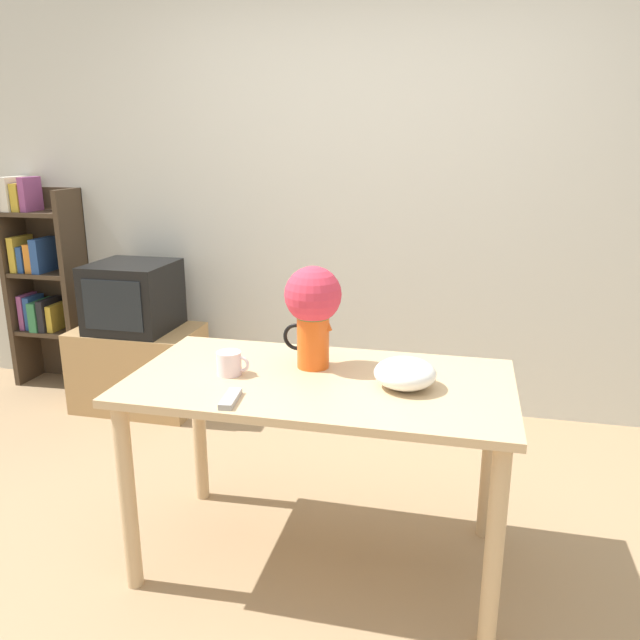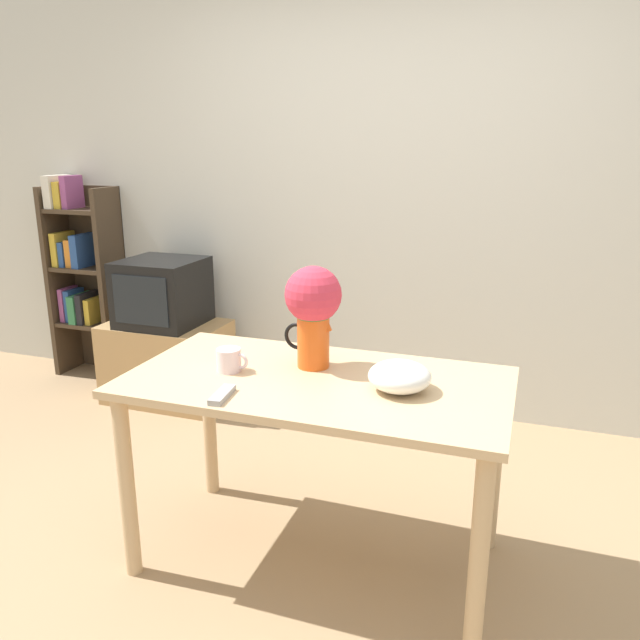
{
  "view_description": "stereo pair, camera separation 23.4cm",
  "coord_description": "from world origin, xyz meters",
  "px_view_note": "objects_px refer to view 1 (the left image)",
  "views": [
    {
      "loc": [
        0.57,
        -1.94,
        1.59
      ],
      "look_at": [
        0.05,
        0.26,
        0.95
      ],
      "focal_mm": 35.0,
      "sensor_mm": 36.0,
      "label": 1
    },
    {
      "loc": [
        0.8,
        -1.88,
        1.59
      ],
      "look_at": [
        0.05,
        0.26,
        0.95
      ],
      "focal_mm": 35.0,
      "sensor_mm": 36.0,
      "label": 2
    }
  ],
  "objects_px": {
    "flower_vase": "(313,306)",
    "white_bowl": "(405,373)",
    "coffee_mug": "(230,363)",
    "tv_set": "(133,296)"
  },
  "relations": [
    {
      "from": "tv_set",
      "to": "flower_vase",
      "type": "bearing_deg",
      "value": -38.18
    },
    {
      "from": "flower_vase",
      "to": "coffee_mug",
      "type": "bearing_deg",
      "value": -151.55
    },
    {
      "from": "white_bowl",
      "to": "flower_vase",
      "type": "bearing_deg",
      "value": 160.34
    },
    {
      "from": "coffee_mug",
      "to": "white_bowl",
      "type": "bearing_deg",
      "value": 1.91
    },
    {
      "from": "flower_vase",
      "to": "white_bowl",
      "type": "distance_m",
      "value": 0.43
    },
    {
      "from": "flower_vase",
      "to": "tv_set",
      "type": "xyz_separation_m",
      "value": [
        -1.39,
        1.09,
        -0.3
      ]
    },
    {
      "from": "flower_vase",
      "to": "white_bowl",
      "type": "relative_size",
      "value": 1.79
    },
    {
      "from": "coffee_mug",
      "to": "tv_set",
      "type": "distance_m",
      "value": 1.67
    },
    {
      "from": "white_bowl",
      "to": "tv_set",
      "type": "relative_size",
      "value": 0.47
    },
    {
      "from": "coffee_mug",
      "to": "tv_set",
      "type": "xyz_separation_m",
      "value": [
        -1.11,
        1.24,
        -0.1
      ]
    }
  ]
}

